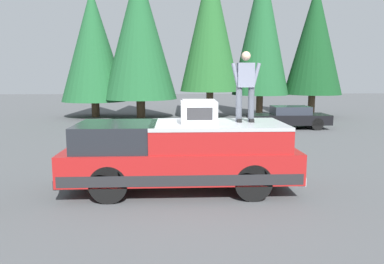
{
  "coord_description": "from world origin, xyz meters",
  "views": [
    {
      "loc": [
        -9.2,
        0.21,
        2.8
      ],
      "look_at": [
        0.16,
        -0.24,
        1.35
      ],
      "focal_mm": 35.0,
      "sensor_mm": 36.0,
      "label": 1
    }
  ],
  "objects_px": {
    "pickup_truck": "(181,155)",
    "person_on_truck_bed": "(245,85)",
    "compressor_unit": "(199,112)",
    "parked_car_black": "(289,117)"
  },
  "relations": [
    {
      "from": "pickup_truck",
      "to": "person_on_truck_bed",
      "type": "bearing_deg",
      "value": -84.79
    },
    {
      "from": "compressor_unit",
      "to": "parked_car_black",
      "type": "xyz_separation_m",
      "value": [
        10.37,
        -5.39,
        -1.35
      ]
    },
    {
      "from": "pickup_truck",
      "to": "compressor_unit",
      "type": "xyz_separation_m",
      "value": [
        -0.11,
        -0.42,
        1.05
      ]
    },
    {
      "from": "person_on_truck_bed",
      "to": "parked_car_black",
      "type": "relative_size",
      "value": 0.41
    },
    {
      "from": "compressor_unit",
      "to": "parked_car_black",
      "type": "bearing_deg",
      "value": -27.48
    },
    {
      "from": "compressor_unit",
      "to": "pickup_truck",
      "type": "bearing_deg",
      "value": 75.9
    },
    {
      "from": "compressor_unit",
      "to": "person_on_truck_bed",
      "type": "relative_size",
      "value": 0.5
    },
    {
      "from": "parked_car_black",
      "to": "compressor_unit",
      "type": "bearing_deg",
      "value": 152.52
    },
    {
      "from": "pickup_truck",
      "to": "parked_car_black",
      "type": "relative_size",
      "value": 1.35
    },
    {
      "from": "compressor_unit",
      "to": "person_on_truck_bed",
      "type": "height_order",
      "value": "person_on_truck_bed"
    }
  ]
}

